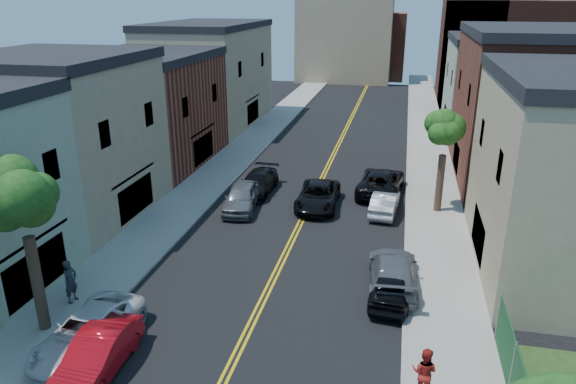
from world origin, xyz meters
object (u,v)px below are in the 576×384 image
Objects in this scene: dark_car_right_far at (381,182)px; pedestrian_left at (71,281)px; silver_car_right at (385,203)px; grey_car_right at (393,272)px; white_pickup at (89,332)px; black_suv_lane at (318,196)px; black_car_right at (392,284)px; grey_car_left at (241,197)px; red_sedan at (97,355)px; pedestrian_right at (424,372)px; black_car_left at (258,183)px.

dark_car_right_far is 3.06× the size of pedestrian_left.
dark_car_right_far is (-0.42, 3.54, 0.14)m from silver_car_right.
silver_car_right is (-0.76, 8.77, -0.09)m from grey_car_right.
white_pickup is 17.12m from black_suv_lane.
grey_car_left is at bearing -37.39° from black_car_right.
white_pickup is (-1.04, 1.13, -0.02)m from red_sedan.
grey_car_right is 1.01× the size of black_suv_lane.
black_suv_lane is at bearing 2.23° from silver_car_right.
grey_car_left is 0.88× the size of grey_car_right.
pedestrian_left is (-13.43, -4.41, 0.34)m from grey_car_right.
pedestrian_right reaches higher than silver_car_right.
dark_car_right_far is 1.12× the size of black_suv_lane.
silver_car_right is (9.20, 16.95, -0.05)m from red_sedan.
dark_car_right_far is at bearing -78.49° from silver_car_right.
white_pickup is 12.20m from pedestrian_right.
black_car_right reaches higher than red_sedan.
white_pickup is 13.06m from grey_car_right.
grey_car_right is 3.01× the size of pedestrian_right.
silver_car_right is at bearing 58.62° from red_sedan.
black_car_right is at bearing 99.20° from silver_car_right.
white_pickup is at bearing -112.32° from black_suv_lane.
pedestrian_left is at bearing 129.74° from red_sedan.
red_sedan is at bearing -90.31° from black_car_left.
black_car_right is (9.30, -11.69, 0.02)m from black_car_left.
black_car_left is at bearing 80.28° from grey_car_left.
white_pickup is 1.10× the size of grey_car_left.
pedestrian_right is at bearing 2.86° from red_sedan.
red_sedan is 0.86× the size of white_pickup.
pedestrian_right is (1.20, -7.06, 0.26)m from grey_car_right.
pedestrian_right reaches higher than black_car_left.
black_suv_lane is at bearing -64.66° from grey_car_right.
white_pickup is at bearing -93.80° from black_car_left.
red_sedan reaches higher than white_pickup.
grey_car_left is 0.89× the size of black_suv_lane.
black_car_right is 13.84m from pedestrian_left.
pedestrian_left is (-4.13, -15.01, 0.40)m from black_car_left.
black_car_right is at bearing 30.66° from white_pickup.
grey_car_right is 1.23× the size of black_car_right.
red_sedan is at bearing -107.90° from black_suv_lane.
red_sedan is 0.75× the size of dark_car_right_far.
white_pickup is 14.64m from grey_car_left.
grey_car_right is (9.30, -10.60, 0.06)m from black_car_left.
white_pickup is at bearing -102.21° from grey_car_left.
black_suv_lane is (-4.92, 8.96, -0.04)m from grey_car_right.
dark_car_right_far is at bearing 65.34° from white_pickup.
pedestrian_right is (10.50, -17.66, 0.32)m from black_car_left.
grey_car_left is (1.51, 14.56, 0.08)m from white_pickup.
dark_car_right_far is (8.78, 20.50, 0.09)m from red_sedan.
grey_car_left is at bearing -163.99° from black_suv_lane.
red_sedan is 15.70m from grey_car_left.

